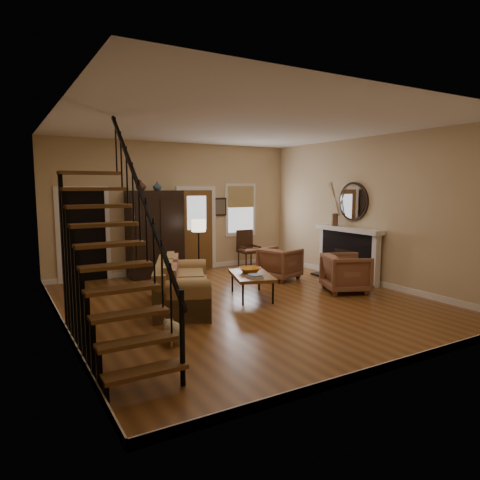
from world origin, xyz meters
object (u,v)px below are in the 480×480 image
sofa (183,285)px  side_chair (249,249)px  armoire (155,234)px  armchair_right (280,263)px  coffee_table (252,286)px  armchair_left (346,273)px  floor_lamp (199,251)px

sofa → side_chair: side_chair is taller
armoire → armchair_right: bearing=-36.2°
armoire → sofa: bearing=-99.2°
coffee_table → armchair_left: (1.95, -0.59, 0.16)m
armoire → floor_lamp: 1.27m
sofa → floor_lamp: size_ratio=1.51×
floor_lamp → side_chair: floor_lamp is taller
armchair_left → armchair_right: size_ratio=1.05×
sofa → coffee_table: sofa is taller
floor_lamp → side_chair: (1.84, 0.80, -0.21)m
floor_lamp → coffee_table: bearing=-81.8°
coffee_table → armchair_left: 2.05m
armchair_right → side_chair: (0.10, 1.59, 0.13)m
armoire → armchair_right: (2.45, -1.79, -0.67)m
floor_lamp → armchair_left: bearing=-48.2°
armchair_left → armchair_right: armchair_left is taller
armoire → armchair_left: size_ratio=2.39×
sofa → floor_lamp: 2.18m
coffee_table → floor_lamp: size_ratio=0.86×
armoire → floor_lamp: armoire is taller
side_chair → armoire: bearing=175.5°
coffee_table → armchair_right: 1.85m
sofa → coffee_table: (1.44, -0.08, -0.17)m
armchair_left → side_chair: 3.31m
coffee_table → side_chair: side_chair is taller
armoire → armchair_left: (2.93, -3.49, -0.65)m
sofa → armchair_left: bearing=11.7°
armchair_right → floor_lamp: (-1.75, 0.79, 0.34)m
armoire → sofa: armoire is taller
sofa → coffee_table: 1.45m
coffee_table → floor_lamp: bearing=98.2°
floor_lamp → side_chair: size_ratio=1.41×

